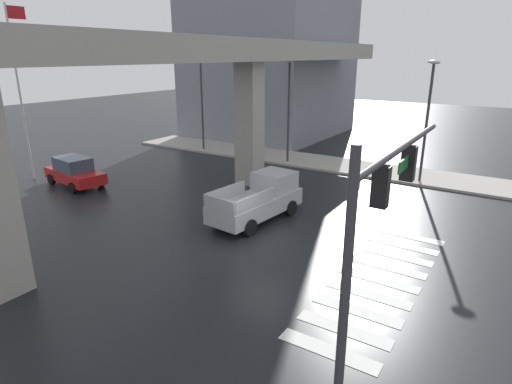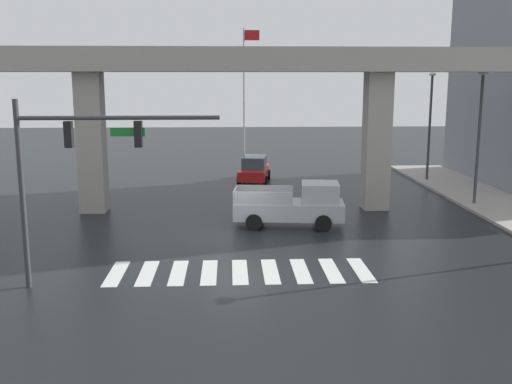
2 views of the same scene
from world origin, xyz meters
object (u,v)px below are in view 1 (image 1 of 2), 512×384
Objects in this scene: sedan_red at (74,172)px; flagpole at (19,82)px; street_lamp_far_north at (202,94)px; street_lamp_mid_block at (289,99)px; street_lamp_near_corner at (428,108)px; traffic_signal_mast at (379,218)px; pickup_truck at (260,199)px.

flagpole is at bearing 97.91° from sedan_red.
sedan_red is 0.44× the size of flagpole.
street_lamp_mid_block is at bearing -90.00° from street_lamp_far_north.
flagpole is at bearing 120.27° from street_lamp_near_corner.
street_lamp_mid_block is at bearing -34.95° from sedan_red.
traffic_signal_mast is (-6.67, -20.09, 3.53)m from sedan_red.
flagpole is at bearing 136.29° from street_lamp_mid_block.
pickup_truck is 16.57m from flagpole.
street_lamp_mid_block is (10.29, 4.07, 3.57)m from pickup_truck.
traffic_signal_mast is at bearing -132.91° from street_lamp_far_north.
street_lamp_far_north is at bearing 47.09° from traffic_signal_mast.
flagpole is (-12.17, 11.63, 1.41)m from street_lamp_mid_block.
street_lamp_far_north is (11.68, -0.35, 3.70)m from sedan_red.
sedan_red is at bearing 71.65° from traffic_signal_mast.
sedan_red is 0.62× the size of street_lamp_near_corner.
street_lamp_near_corner and street_lamp_far_north have the same top height.
street_lamp_near_corner is 24.18m from flagpole.
sedan_red is 6.19m from flagpole.
sedan_red is at bearing -82.09° from flagpole.
street_lamp_far_north reaches higher than pickup_truck.
flagpole is (-0.48, 3.46, 5.11)m from sedan_red.
sedan_red is 14.73m from street_lamp_mid_block.
street_lamp_mid_block is 1.00× the size of street_lamp_far_north.
street_lamp_near_corner is at bearing 8.40° from traffic_signal_mast.
pickup_truck is 11.76m from traffic_signal_mast.
street_lamp_near_corner is at bearing -59.73° from flagpole.
street_lamp_mid_block is at bearing 33.03° from traffic_signal_mast.
street_lamp_near_corner is (18.35, 2.71, 0.18)m from traffic_signal_mast.
street_lamp_near_corner is (11.68, -17.38, 3.70)m from sedan_red.
traffic_signal_mast is at bearing -108.35° from sedan_red.
flagpole reaches higher than street_lamp_far_north.
sedan_red is 0.69× the size of traffic_signal_mast.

